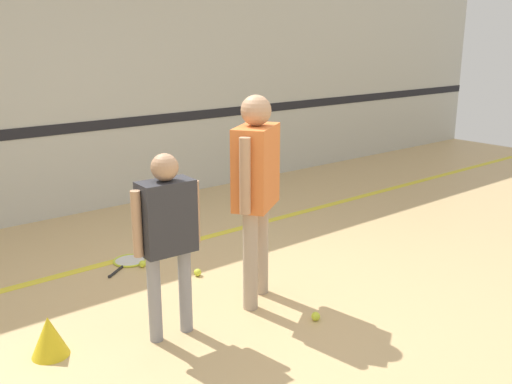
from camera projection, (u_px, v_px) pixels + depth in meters
The scene contains 10 objects.
ground_plane at pixel (247, 312), 4.37m from camera, with size 16.00×16.00×0.00m, color tan.
wall_back at pixel (65, 77), 6.39m from camera, with size 16.00×0.07×3.20m.
floor_stripe at pixel (146, 253), 5.55m from camera, with size 14.40×0.10×0.01m.
person_instructor at pixel (256, 178), 4.31m from camera, with size 0.53×0.46×1.64m.
person_student_left at pixel (167, 227), 3.83m from camera, with size 0.50×0.22×1.31m.
racket_spare_on_floor at pixel (129, 261), 5.33m from camera, with size 0.55×0.46×0.03m.
tennis_ball_near_instructor at pixel (316, 316), 4.24m from camera, with size 0.07×0.07×0.07m, color #CCE038.
tennis_ball_by_spare_racket at pixel (142, 264), 5.21m from camera, with size 0.07×0.07×0.07m, color #CCE038.
tennis_ball_stray_left at pixel (198, 272), 5.02m from camera, with size 0.07×0.07×0.07m, color #CCE038.
training_cone at pixel (49, 336), 3.75m from camera, with size 0.25×0.25×0.28m.
Camera 1 is at (-2.46, -3.11, 2.06)m, focal length 40.00 mm.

